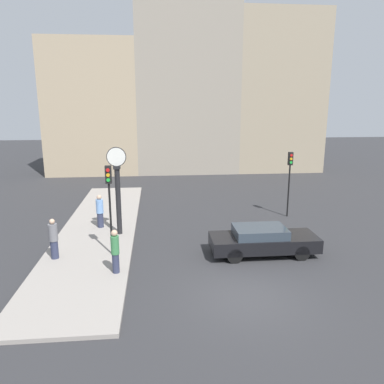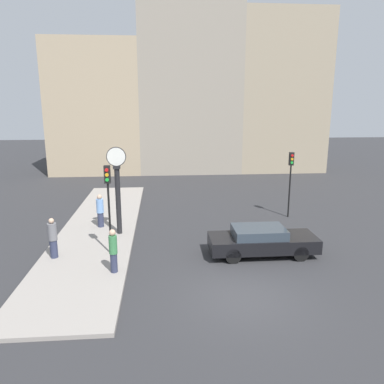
{
  "view_description": "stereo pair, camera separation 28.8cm",
  "coord_description": "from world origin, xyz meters",
  "px_view_note": "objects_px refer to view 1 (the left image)",
  "views": [
    {
      "loc": [
        -3.08,
        -11.77,
        6.69
      ],
      "look_at": [
        -1.2,
        7.53,
        2.06
      ],
      "focal_mm": 35.0,
      "sensor_mm": 36.0,
      "label": 1
    },
    {
      "loc": [
        -2.79,
        -11.79,
        6.69
      ],
      "look_at": [
        -1.2,
        7.53,
        2.06
      ],
      "focal_mm": 35.0,
      "sensor_mm": 36.0,
      "label": 2
    }
  ],
  "objects_px": {
    "street_clock": "(118,189)",
    "pedestrian_blue_stripe": "(100,211)",
    "traffic_light_far": "(290,171)",
    "pedestrian_grey_jacket": "(54,239)",
    "traffic_light_near": "(109,192)",
    "pedestrian_green_hoodie": "(115,251)",
    "sedan_car": "(263,240)"
  },
  "relations": [
    {
      "from": "pedestrian_grey_jacket",
      "to": "pedestrian_blue_stripe",
      "type": "xyz_separation_m",
      "value": [
        1.38,
        4.04,
        0.01
      ]
    },
    {
      "from": "pedestrian_blue_stripe",
      "to": "traffic_light_far",
      "type": "bearing_deg",
      "value": 7.27
    },
    {
      "from": "pedestrian_grey_jacket",
      "to": "traffic_light_near",
      "type": "bearing_deg",
      "value": 4.59
    },
    {
      "from": "pedestrian_blue_stripe",
      "to": "street_clock",
      "type": "bearing_deg",
      "value": -45.55
    },
    {
      "from": "street_clock",
      "to": "pedestrian_grey_jacket",
      "type": "relative_size",
      "value": 2.51
    },
    {
      "from": "sedan_car",
      "to": "pedestrian_grey_jacket",
      "type": "xyz_separation_m",
      "value": [
        -9.13,
        0.12,
        0.35
      ]
    },
    {
      "from": "street_clock",
      "to": "pedestrian_green_hoodie",
      "type": "height_order",
      "value": "street_clock"
    },
    {
      "from": "traffic_light_far",
      "to": "pedestrian_blue_stripe",
      "type": "relative_size",
      "value": 2.18
    },
    {
      "from": "sedan_car",
      "to": "traffic_light_far",
      "type": "bearing_deg",
      "value": 60.64
    },
    {
      "from": "pedestrian_grey_jacket",
      "to": "pedestrian_green_hoodie",
      "type": "height_order",
      "value": "pedestrian_grey_jacket"
    },
    {
      "from": "sedan_car",
      "to": "traffic_light_far",
      "type": "distance_m",
      "value": 6.71
    },
    {
      "from": "pedestrian_blue_stripe",
      "to": "pedestrian_green_hoodie",
      "type": "bearing_deg",
      "value": -76.39
    },
    {
      "from": "street_clock",
      "to": "pedestrian_grey_jacket",
      "type": "bearing_deg",
      "value": -130.78
    },
    {
      "from": "traffic_light_far",
      "to": "pedestrian_grey_jacket",
      "type": "xyz_separation_m",
      "value": [
        -12.26,
        -5.43,
        -1.76
      ]
    },
    {
      "from": "sedan_car",
      "to": "pedestrian_green_hoodie",
      "type": "bearing_deg",
      "value": -166.28
    },
    {
      "from": "traffic_light_far",
      "to": "pedestrian_green_hoodie",
      "type": "relative_size",
      "value": 2.2
    },
    {
      "from": "traffic_light_near",
      "to": "pedestrian_blue_stripe",
      "type": "relative_size",
      "value": 2.22
    },
    {
      "from": "traffic_light_far",
      "to": "pedestrian_blue_stripe",
      "type": "xyz_separation_m",
      "value": [
        -10.87,
        -1.39,
        -1.74
      ]
    },
    {
      "from": "traffic_light_far",
      "to": "pedestrian_green_hoodie",
      "type": "bearing_deg",
      "value": -143.17
    },
    {
      "from": "pedestrian_blue_stripe",
      "to": "pedestrian_green_hoodie",
      "type": "height_order",
      "value": "pedestrian_blue_stripe"
    },
    {
      "from": "sedan_car",
      "to": "traffic_light_far",
      "type": "height_order",
      "value": "traffic_light_far"
    },
    {
      "from": "traffic_light_far",
      "to": "street_clock",
      "type": "relative_size",
      "value": 0.88
    },
    {
      "from": "pedestrian_green_hoodie",
      "to": "traffic_light_far",
      "type": "bearing_deg",
      "value": 36.83
    },
    {
      "from": "street_clock",
      "to": "traffic_light_near",
      "type": "bearing_deg",
      "value": -91.76
    },
    {
      "from": "street_clock",
      "to": "pedestrian_blue_stripe",
      "type": "bearing_deg",
      "value": 134.45
    },
    {
      "from": "traffic_light_near",
      "to": "pedestrian_grey_jacket",
      "type": "distance_m",
      "value": 3.12
    },
    {
      "from": "street_clock",
      "to": "pedestrian_grey_jacket",
      "type": "height_order",
      "value": "street_clock"
    },
    {
      "from": "street_clock",
      "to": "pedestrian_grey_jacket",
      "type": "xyz_separation_m",
      "value": [
        -2.5,
        -2.9,
        -1.47
      ]
    },
    {
      "from": "sedan_car",
      "to": "traffic_light_near",
      "type": "distance_m",
      "value": 7.1
    },
    {
      "from": "sedan_car",
      "to": "pedestrian_blue_stripe",
      "type": "xyz_separation_m",
      "value": [
        -7.75,
        4.16,
        0.36
      ]
    },
    {
      "from": "pedestrian_grey_jacket",
      "to": "pedestrian_green_hoodie",
      "type": "distance_m",
      "value": 3.23
    },
    {
      "from": "sedan_car",
      "to": "pedestrian_blue_stripe",
      "type": "height_order",
      "value": "pedestrian_blue_stripe"
    }
  ]
}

